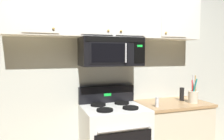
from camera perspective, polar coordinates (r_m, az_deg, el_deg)
back_wall at (r=2.99m, az=-1.89°, el=0.38°), size 5.20×0.10×2.70m
over_range_microwave at (r=2.75m, az=-0.35°, el=4.75°), size 0.76×0.43×0.35m
upper_cabinets at (r=2.82m, az=-0.56°, el=13.92°), size 2.50×0.36×0.55m
counter_segment at (r=3.22m, az=15.21°, el=-15.87°), size 0.93×0.65×0.90m
utensil_crock_cream at (r=3.12m, az=20.34°, el=-6.34°), size 0.13×0.13×0.37m
salt_shaker at (r=2.76m, az=11.65°, el=-8.23°), size 0.04×0.04×0.12m
pepper_mill at (r=3.22m, az=17.68°, el=-5.99°), size 0.06×0.06×0.18m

